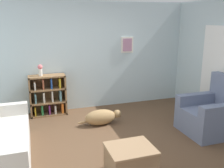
# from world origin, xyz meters

# --- Properties ---
(ground_plane) EXTENTS (14.00, 14.00, 0.00)m
(ground_plane) POSITION_xyz_m (0.00, 0.00, 0.00)
(ground_plane) COLOR brown
(wall_back) EXTENTS (5.60, 0.13, 2.60)m
(wall_back) POSITION_xyz_m (0.00, 2.25, 1.30)
(wall_back) COLOR silver
(wall_back) RESTS_ON ground_plane
(bookshelf) EXTENTS (0.82, 0.35, 0.94)m
(bookshelf) POSITION_xyz_m (-1.02, 2.02, 0.45)
(bookshelf) COLOR olive
(bookshelf) RESTS_ON ground_plane
(recliner_chair) EXTENTS (1.01, 0.91, 1.12)m
(recliner_chair) POSITION_xyz_m (1.96, 0.02, 0.38)
(recliner_chair) COLOR slate
(recliner_chair) RESTS_ON ground_plane
(coffee_table) EXTENTS (0.66, 0.56, 0.44)m
(coffee_table) POSITION_xyz_m (-0.13, -0.80, 0.24)
(coffee_table) COLOR #846647
(coffee_table) RESTS_ON ground_plane
(dog) EXTENTS (0.94, 0.30, 0.33)m
(dog) POSITION_xyz_m (-0.02, 1.05, 0.17)
(dog) COLOR #9E7A4C
(dog) RESTS_ON ground_plane
(vase) EXTENTS (0.11, 0.11, 0.26)m
(vase) POSITION_xyz_m (-1.16, 2.01, 1.09)
(vase) COLOR silver
(vase) RESTS_ON bookshelf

